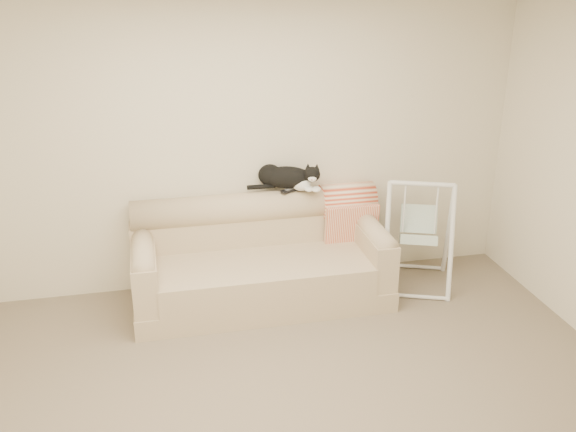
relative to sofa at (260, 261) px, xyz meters
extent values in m
plane|color=#6F624E|center=(-0.09, -1.62, -0.35)|extent=(5.00, 5.00, 0.00)
cube|color=beige|center=(-0.09, 0.38, 0.95)|extent=(5.00, 0.04, 2.60)
cube|color=white|center=(-0.09, -1.62, 2.24)|extent=(5.00, 4.00, 0.02)
cube|color=tan|center=(0.00, -0.09, -0.26)|extent=(2.20, 0.90, 0.18)
cube|color=tan|center=(0.00, -0.20, -0.05)|extent=(1.80, 0.68, 0.24)
cube|color=tan|center=(0.00, 0.25, 0.08)|extent=(2.20, 0.22, 0.50)
cylinder|color=tan|center=(0.00, 0.25, 0.41)|extent=(2.16, 0.28, 0.28)
cube|color=tan|center=(-0.99, -0.09, 0.04)|extent=(0.20, 0.88, 0.42)
cylinder|color=tan|center=(-0.99, -0.09, 0.25)|extent=(0.18, 0.84, 0.18)
cube|color=tan|center=(0.99, -0.09, 0.04)|extent=(0.20, 0.88, 0.42)
cylinder|color=tan|center=(0.99, -0.09, 0.25)|extent=(0.18, 0.84, 0.18)
cube|color=black|center=(0.32, 0.22, 0.56)|extent=(0.18, 0.13, 0.02)
cube|color=gray|center=(0.32, 0.22, 0.57)|extent=(0.11, 0.08, 0.01)
cube|color=black|center=(0.46, 0.23, 0.56)|extent=(0.17, 0.07, 0.02)
ellipsoid|color=black|center=(0.31, 0.27, 0.66)|extent=(0.50, 0.36, 0.19)
ellipsoid|color=black|center=(0.16, 0.34, 0.68)|extent=(0.27, 0.25, 0.19)
ellipsoid|color=white|center=(0.41, 0.20, 0.62)|extent=(0.21, 0.17, 0.13)
ellipsoid|color=black|center=(0.50, 0.15, 0.72)|extent=(0.18, 0.19, 0.13)
ellipsoid|color=white|center=(0.49, 0.10, 0.70)|extent=(0.09, 0.08, 0.05)
sphere|color=#BF7272|center=(0.48, 0.07, 0.70)|extent=(0.02, 0.02, 0.02)
cone|color=black|center=(0.47, 0.18, 0.78)|extent=(0.06, 0.07, 0.07)
cone|color=black|center=(0.54, 0.15, 0.78)|extent=(0.08, 0.08, 0.07)
sphere|color=#A8862A|center=(0.46, 0.11, 0.73)|extent=(0.02, 0.02, 0.02)
sphere|color=#A8862A|center=(0.51, 0.10, 0.73)|extent=(0.02, 0.02, 0.02)
ellipsoid|color=white|center=(0.47, 0.13, 0.59)|extent=(0.11, 0.13, 0.04)
ellipsoid|color=white|center=(0.53, 0.11, 0.59)|extent=(0.11, 0.13, 0.04)
cylinder|color=black|center=(0.07, 0.28, 0.59)|extent=(0.25, 0.04, 0.04)
cylinder|color=#C83F22|center=(0.86, 0.25, 0.41)|extent=(0.49, 0.33, 0.33)
cube|color=#C83F22|center=(0.86, 0.08, 0.21)|extent=(0.49, 0.09, 0.42)
cylinder|color=white|center=(1.13, -0.10, 0.14)|extent=(0.16, 0.34, 0.99)
cylinder|color=white|center=(1.24, 0.19, 0.14)|extent=(0.16, 0.34, 0.99)
cylinder|color=white|center=(1.66, -0.30, 0.14)|extent=(0.16, 0.34, 0.99)
cylinder|color=white|center=(1.77, -0.02, 0.14)|extent=(0.16, 0.34, 0.99)
cylinder|color=white|center=(1.45, -0.06, 0.63)|extent=(0.54, 0.24, 0.04)
cylinder|color=white|center=(1.34, -0.34, -0.33)|extent=(0.54, 0.24, 0.03)
cylinder|color=white|center=(1.56, 0.23, -0.33)|extent=(0.54, 0.24, 0.03)
cube|color=white|center=(1.44, -0.09, 0.11)|extent=(0.41, 0.39, 0.19)
cube|color=white|center=(1.49, 0.03, 0.26)|extent=(0.36, 0.26, 0.26)
cylinder|color=white|center=(1.32, -0.01, 0.39)|extent=(0.02, 0.02, 0.47)
cylinder|color=white|center=(1.58, -0.11, 0.39)|extent=(0.02, 0.02, 0.47)
camera|label=1|loc=(-0.86, -5.01, 2.46)|focal=40.00mm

